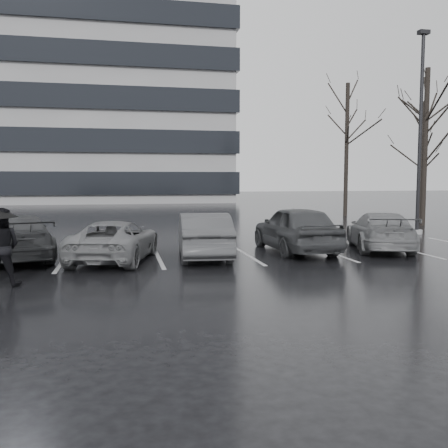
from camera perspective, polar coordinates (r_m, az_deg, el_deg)
ground at (r=13.73m, az=2.39°, el=-4.92°), size 160.00×160.00×0.00m
car_main at (r=16.66m, az=8.20°, el=-0.52°), size 1.92×4.55×1.54m
car_west_a at (r=15.29m, az=-2.33°, el=-1.28°), size 1.80×4.28×1.38m
car_west_b at (r=15.01m, az=-12.36°, el=-1.87°), size 2.97×4.63×1.19m
car_west_c at (r=16.09m, az=-22.71°, el=-1.40°), size 3.07×4.99×1.35m
car_east at (r=17.75m, az=17.42°, el=-0.76°), size 3.08×4.76×1.28m
pedestrian_right at (r=12.23m, az=-24.14°, el=-2.42°), size 0.92×0.74×1.77m
lamp_post at (r=23.33m, az=21.47°, el=8.66°), size 0.47×0.47×8.67m
stall_stripes at (r=15.99m, az=-2.58°, el=-3.47°), size 19.72×5.00×0.00m
tree_east at (r=27.76m, az=22.00°, el=8.09°), size 0.26×0.26×8.00m
tree_ne at (r=32.45m, az=21.73°, el=6.74°), size 0.26×0.26×7.00m
tree_north at (r=33.38m, az=13.83°, el=8.19°), size 0.26×0.26×8.50m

